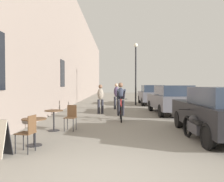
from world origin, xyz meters
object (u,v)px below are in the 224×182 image
(pedestrian_mid, at_px, (116,95))
(parked_motorcycle, at_px, (196,128))
(cyclist_on_bicycle, at_px, (121,102))
(parked_car_third, at_px, (152,94))
(cafe_table_near, at_px, (34,126))
(cafe_chair_mid_toward_street, at_px, (71,116))
(cafe_table_mid, at_px, (54,116))
(parked_car_second, at_px, (171,99))
(street_lamp, at_px, (136,66))
(parked_car_nearest, at_px, (219,111))
(cafe_chair_near_toward_street, at_px, (28,131))
(pedestrian_near, at_px, (100,97))

(pedestrian_mid, bearing_deg, parked_motorcycle, -76.36)
(cyclist_on_bicycle, distance_m, parked_car_third, 8.88)
(cafe_table_near, relative_size, parked_motorcycle, 0.34)
(cafe_table_near, distance_m, cafe_chair_mid_toward_street, 2.16)
(cafe_table_mid, relative_size, parked_motorcycle, 0.34)
(cafe_table_near, bearing_deg, cafe_table_mid, 89.92)
(parked_motorcycle, bearing_deg, parked_car_second, 82.53)
(street_lamp, relative_size, parked_car_third, 1.09)
(cyclist_on_bicycle, relative_size, parked_car_nearest, 0.40)
(street_lamp, bearing_deg, parked_car_second, -75.94)
(cafe_chair_near_toward_street, relative_size, cafe_table_mid, 1.24)
(cafe_table_near, xyz_separation_m, pedestrian_near, (1.36, 6.85, 0.39))
(cafe_chair_mid_toward_street, distance_m, parked_car_third, 11.78)
(parked_car_second, height_order, parked_motorcycle, parked_car_second)
(cafe_table_mid, distance_m, parked_car_third, 12.09)
(street_lamp, xyz_separation_m, parked_car_third, (1.34, 0.50, -2.28))
(street_lamp, relative_size, parked_motorcycle, 2.28)
(pedestrian_near, bearing_deg, parked_car_second, -0.99)
(parked_car_third, relative_size, parked_motorcycle, 2.10)
(pedestrian_mid, relative_size, parked_motorcycle, 0.79)
(cafe_chair_near_toward_street, height_order, parked_car_second, parked_car_second)
(parked_car_nearest, xyz_separation_m, parked_motorcycle, (-0.93, -0.66, -0.40))
(cyclist_on_bicycle, relative_size, pedestrian_near, 1.08)
(street_lamp, bearing_deg, pedestrian_near, -113.94)
(pedestrian_near, bearing_deg, parked_motorcycle, -64.61)
(cafe_table_mid, bearing_deg, street_lamp, 69.82)
(cafe_table_near, xyz_separation_m, cafe_chair_near_toward_street, (0.07, -0.63, -0.00))
(cafe_chair_mid_toward_street, relative_size, pedestrian_mid, 0.53)
(cafe_table_near, bearing_deg, street_lamp, 72.85)
(cafe_chair_near_toward_street, height_order, cafe_chair_mid_toward_street, same)
(cafe_table_near, height_order, street_lamp, street_lamp)
(cyclist_on_bicycle, bearing_deg, parked_motorcycle, -63.91)
(cafe_chair_near_toward_street, relative_size, pedestrian_mid, 0.53)
(pedestrian_mid, bearing_deg, pedestrian_near, -110.86)
(cafe_chair_near_toward_street, xyz_separation_m, parked_car_third, (5.10, 13.56, 0.31))
(parked_car_nearest, distance_m, parked_car_third, 11.86)
(parked_motorcycle, bearing_deg, cafe_table_mid, 160.17)
(cafe_chair_near_toward_street, relative_size, cafe_chair_mid_toward_street, 1.00)
(cafe_table_mid, xyz_separation_m, cafe_chair_mid_toward_street, (0.59, 0.08, -0.00))
(cafe_chair_near_toward_street, height_order, parked_motorcycle, cafe_chair_near_toward_street)
(cafe_chair_near_toward_street, bearing_deg, street_lamp, 73.93)
(cafe_chair_near_toward_street, relative_size, street_lamp, 0.18)
(pedestrian_near, xyz_separation_m, street_lamp, (2.48, 5.58, 2.19))
(cyclist_on_bicycle, height_order, street_lamp, street_lamp)
(street_lamp, bearing_deg, parked_motorcycle, -87.24)
(cyclist_on_bicycle, xyz_separation_m, parked_car_second, (2.83, 2.30, 0.01))
(parked_car_second, bearing_deg, parked_car_nearest, -89.07)
(cafe_table_near, height_order, pedestrian_mid, pedestrian_mid)
(parked_car_nearest, bearing_deg, parked_car_second, 90.93)
(parked_car_second, relative_size, parked_motorcycle, 2.09)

